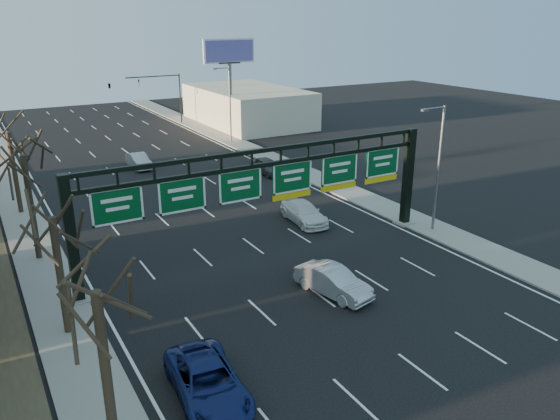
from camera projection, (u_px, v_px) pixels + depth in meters
ground at (341, 311)px, 28.76m from camera, size 160.00×160.00×0.00m
sidewalk_left at (30, 233)px, 38.96m from camera, size 3.00×120.00×0.12m
sidewalk_right at (325, 181)px, 51.08m from camera, size 3.00×120.00×0.12m
lane_markings at (197, 204)px, 45.04m from camera, size 21.60×120.00×0.01m
sign_gantry at (269, 188)px, 33.79m from camera, size 24.60×1.20×7.20m
building_right_distant at (248, 106)px, 78.10m from camera, size 12.00×20.00×5.00m
tree_near at (92, 262)px, 16.93m from camera, size 3.60×3.60×8.86m
tree_gantry at (48, 195)px, 24.38m from camera, size 3.60×3.60×8.48m
tree_mid at (20, 138)px, 32.27m from camera, size 3.60×3.60×9.24m
tree_far at (5, 118)px, 40.53m from camera, size 3.60×3.60×8.86m
streetlight_near at (438, 162)px, 37.84m from camera, size 2.15×0.22×9.00m
streetlight_far at (229, 100)px, 65.52m from camera, size 2.15×0.22×9.00m
billboard_right at (229, 63)px, 69.44m from camera, size 7.00×0.50×12.00m
traffic_signal_mast at (137, 87)px, 74.38m from camera, size 10.16×0.54×7.00m
car_blue_suv at (208, 382)px, 21.95m from camera, size 3.10×5.77×1.54m
car_silver_sedan at (333, 281)px, 30.29m from camera, size 2.67×4.96×1.55m
car_white_wagon at (304, 213)px, 40.97m from camera, size 2.52×5.26×1.48m
car_grey_far at (267, 166)px, 53.52m from camera, size 2.04×4.62×1.55m
car_silver_distant at (139, 161)px, 55.55m from camera, size 1.71×4.50×1.47m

